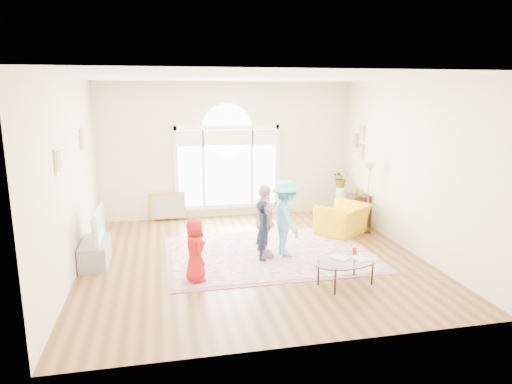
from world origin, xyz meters
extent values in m
plane|color=#56361A|center=(0.00, 0.00, 0.00)|extent=(6.00, 6.00, 0.00)
plane|color=beige|center=(0.00, 3.00, 1.60)|extent=(6.00, 0.00, 6.00)
plane|color=beige|center=(0.00, -3.00, 1.60)|extent=(6.00, 0.00, 6.00)
plane|color=beige|center=(-3.00, 0.00, 1.60)|extent=(0.00, 6.00, 6.00)
plane|color=beige|center=(3.00, 0.00, 1.60)|extent=(0.00, 6.00, 6.00)
plane|color=white|center=(0.00, 0.00, 3.20)|extent=(6.00, 6.00, 0.00)
cube|color=white|center=(0.00, 2.96, 0.25)|extent=(2.50, 0.08, 0.10)
cube|color=white|center=(0.00, 2.96, 2.15)|extent=(2.50, 0.08, 0.10)
cube|color=white|center=(-1.22, 2.96, 1.20)|extent=(0.10, 0.08, 2.00)
cube|color=white|center=(1.22, 2.96, 1.20)|extent=(0.10, 0.08, 2.00)
cube|color=#C6E2FF|center=(-0.90, 2.96, 1.20)|extent=(0.55, 0.02, 1.80)
cube|color=#C6E2FF|center=(0.90, 2.96, 1.20)|extent=(0.55, 0.02, 1.80)
cube|color=#C6E2FF|center=(0.00, 2.96, 1.20)|extent=(1.10, 0.02, 1.80)
cylinder|color=#C6E2FF|center=(0.00, 2.96, 2.10)|extent=(1.20, 0.02, 1.20)
cube|color=white|center=(-0.59, 2.95, 1.20)|extent=(0.07, 0.04, 1.80)
cube|color=white|center=(0.59, 2.95, 1.20)|extent=(0.07, 0.04, 1.80)
cube|color=white|center=(-0.90, 2.88, 1.92)|extent=(0.65, 0.12, 0.35)
cube|color=white|center=(0.00, 2.88, 1.92)|extent=(1.20, 0.12, 0.35)
cube|color=white|center=(0.90, 2.88, 1.92)|extent=(0.65, 0.12, 0.35)
cube|color=tan|center=(-2.98, 1.30, 2.10)|extent=(0.03, 0.34, 0.40)
cube|color=#ADA38E|center=(-2.96, 1.30, 2.10)|extent=(0.01, 0.28, 0.34)
cube|color=tan|center=(-2.98, -0.90, 2.00)|extent=(0.03, 0.30, 0.36)
cube|color=#ADA38E|center=(-2.96, -0.90, 2.00)|extent=(0.01, 0.24, 0.30)
cube|color=tan|center=(2.98, 2.05, 2.05)|extent=(0.03, 0.28, 0.34)
cube|color=#ADA38E|center=(2.96, 2.05, 2.05)|extent=(0.01, 0.22, 0.28)
cube|color=tan|center=(2.98, 2.05, 1.62)|extent=(0.03, 0.28, 0.34)
cube|color=#ADA38E|center=(2.96, 2.05, 1.62)|extent=(0.01, 0.22, 0.28)
cube|color=tan|center=(2.98, 2.40, 1.84)|extent=(0.03, 0.26, 0.32)
cube|color=#ADA38E|center=(2.96, 2.40, 1.84)|extent=(0.01, 0.20, 0.26)
cube|color=beige|center=(0.35, 0.17, 0.01)|extent=(3.60, 2.60, 0.02)
cube|color=#985E66|center=(0.35, 0.17, 0.01)|extent=(3.80, 2.80, 0.01)
cube|color=gray|center=(-2.75, 0.30, 0.21)|extent=(0.45, 1.00, 0.42)
imported|color=black|center=(-2.75, 0.30, 0.70)|extent=(0.13, 0.98, 0.57)
cube|color=#4DD0BD|center=(-2.66, 0.30, 0.70)|extent=(0.02, 0.81, 0.46)
ellipsoid|color=silver|center=(1.19, -1.45, 0.41)|extent=(1.31, 1.03, 0.02)
cylinder|color=black|center=(1.47, -1.15, 0.20)|extent=(0.03, 0.03, 0.40)
cylinder|color=black|center=(0.78, -1.36, 0.20)|extent=(0.03, 0.03, 0.40)
cylinder|color=black|center=(1.60, -1.55, 0.20)|extent=(0.03, 0.03, 0.40)
cylinder|color=black|center=(0.90, -1.76, 0.20)|extent=(0.03, 0.03, 0.40)
imported|color=#B2A58C|center=(1.02, -1.45, 0.43)|extent=(0.35, 0.36, 0.03)
imported|color=#B2A58C|center=(1.31, -1.50, 0.43)|extent=(0.25, 0.31, 0.02)
cylinder|color=red|center=(1.40, -1.28, 0.48)|extent=(0.07, 0.07, 0.12)
imported|color=gold|center=(2.16, 1.02, 0.33)|extent=(1.33, 1.30, 0.65)
cube|color=black|center=(2.78, 1.63, 0.35)|extent=(0.40, 0.50, 0.70)
cylinder|color=black|center=(2.72, 1.04, 0.01)|extent=(0.20, 0.20, 0.02)
cylinder|color=#AD7E36|center=(2.72, 1.04, 0.68)|extent=(0.02, 0.02, 1.35)
cone|color=#CCB284|center=(2.72, 1.04, 1.40)|extent=(0.28, 0.28, 0.22)
cylinder|color=white|center=(2.70, 2.51, 0.35)|extent=(0.20, 0.20, 0.70)
imported|color=#33722D|center=(2.70, 2.51, 0.93)|extent=(0.47, 0.43, 0.46)
cube|color=tan|center=(-1.44, 2.90, 0.00)|extent=(0.80, 0.14, 0.62)
imported|color=#B2151A|center=(-1.09, -0.84, 0.53)|extent=(0.42, 0.55, 1.02)
imported|color=#182038|center=(0.18, -0.12, 0.56)|extent=(0.38, 0.46, 1.07)
imported|color=#E6A2A9|center=(0.22, -0.01, 0.69)|extent=(0.44, 0.82, 1.33)
imported|color=#5BBDE3|center=(0.63, 0.01, 0.72)|extent=(0.61, 0.96, 1.41)
camera|label=1|loc=(-1.55, -7.70, 2.95)|focal=32.00mm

